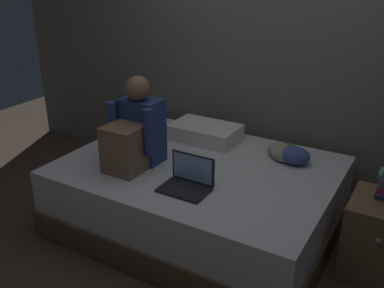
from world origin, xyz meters
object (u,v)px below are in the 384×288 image
at_px(laptop, 188,181).
at_px(pillow, 205,132).
at_px(nightstand, 381,239).
at_px(person_sitting, 135,133).
at_px(clothes_pile, 288,153).
at_px(bed, 199,196).

xyz_separation_m(laptop, pillow, (-0.31, 0.80, 0.01)).
bearing_deg(nightstand, person_sitting, -168.51).
xyz_separation_m(person_sitting, pillow, (0.21, 0.68, -0.19)).
distance_m(nightstand, clothes_pile, 0.88).
xyz_separation_m(person_sitting, laptop, (0.52, -0.12, -0.20)).
distance_m(bed, clothes_pile, 0.75).
relative_size(nightstand, clothes_pile, 1.55).
height_order(bed, pillow, pillow).
relative_size(bed, nightstand, 3.71).
bearing_deg(person_sitting, pillow, 73.20).
bearing_deg(clothes_pile, person_sitting, -145.69).
bearing_deg(clothes_pile, nightstand, -21.33).
bearing_deg(bed, laptop, -71.49).
height_order(person_sitting, clothes_pile, person_sitting).
bearing_deg(bed, nightstand, 5.04).
xyz_separation_m(bed, pillow, (-0.20, 0.45, 0.34)).
relative_size(nightstand, person_sitting, 0.82).
height_order(person_sitting, laptop, person_sitting).
bearing_deg(nightstand, pillow, 167.37).
distance_m(bed, person_sitting, 0.70).
height_order(nightstand, clothes_pile, clothes_pile).
distance_m(nightstand, person_sitting, 1.81).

